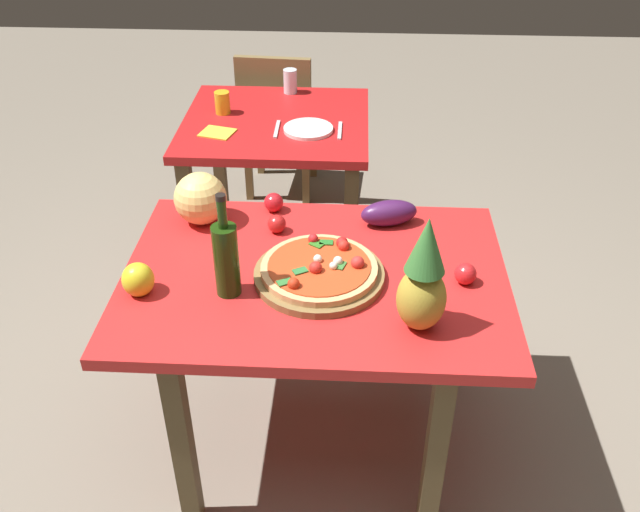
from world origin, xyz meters
name	(u,v)px	position (x,y,z in m)	size (l,w,h in m)	color
ground_plane	(316,432)	(0.00, 0.00, 0.00)	(10.00, 10.00, 0.00)	gray
display_table	(315,296)	(0.00, 0.00, 0.65)	(1.21, 0.86, 0.74)	brown
background_table	(277,143)	(-0.25, 1.19, 0.62)	(0.85, 0.82, 0.74)	brown
dining_chair	(278,116)	(-0.32, 1.82, 0.48)	(0.43, 0.43, 0.85)	olive
pizza_board	(319,275)	(0.01, -0.03, 0.75)	(0.41, 0.41, 0.03)	olive
pizza	(320,267)	(0.02, -0.03, 0.78)	(0.36, 0.36, 0.06)	tan
wine_bottle	(226,258)	(-0.25, -0.11, 0.87)	(0.08, 0.08, 0.34)	#1B370D
pineapple_left	(423,280)	(0.31, -0.24, 0.90)	(0.14, 0.14, 0.36)	#AE9632
melon	(200,198)	(-0.41, 0.29, 0.83)	(0.18, 0.18, 0.18)	#F1D073
bell_pepper	(138,280)	(-0.52, -0.13, 0.79)	(0.10, 0.10, 0.11)	yellow
eggplant	(389,213)	(0.24, 0.31, 0.78)	(0.20, 0.09, 0.09)	#471B4E
tomato_by_bottle	(465,274)	(0.46, -0.03, 0.77)	(0.07, 0.07, 0.07)	red
tomato_near_board	(277,224)	(-0.14, 0.23, 0.77)	(0.06, 0.06, 0.06)	red
tomato_beside_pepper	(274,202)	(-0.17, 0.37, 0.77)	(0.07, 0.07, 0.07)	red
drinking_glass_juice	(222,103)	(-0.51, 1.25, 0.79)	(0.07, 0.07, 0.10)	gold
drinking_glass_water	(290,81)	(-0.21, 1.52, 0.80)	(0.07, 0.07, 0.12)	silver
dinner_plate	(308,129)	(-0.09, 1.07, 0.75)	(0.22, 0.22, 0.02)	white
fork_utensil	(277,129)	(-0.23, 1.07, 0.74)	(0.02, 0.18, 0.01)	silver
knife_utensil	(340,131)	(0.05, 1.07, 0.74)	(0.02, 0.18, 0.01)	silver
napkin_folded	(217,133)	(-0.49, 1.02, 0.74)	(0.14, 0.12, 0.01)	yellow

